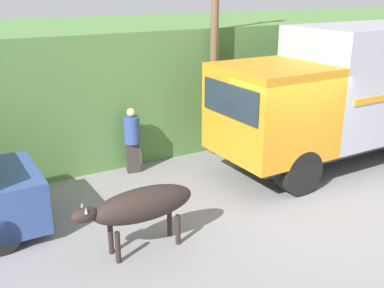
{
  "coord_description": "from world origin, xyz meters",
  "views": [
    {
      "loc": [
        -6.39,
        -6.31,
        4.27
      ],
      "look_at": [
        -2.36,
        0.53,
        1.49
      ],
      "focal_mm": 42.0,
      "sensor_mm": 36.0,
      "label": 1
    }
  ],
  "objects_px": {
    "brown_cow": "(141,205)",
    "pedestrian_on_hill": "(132,138)",
    "utility_pole": "(215,26)",
    "cargo_truck": "(357,89)"
  },
  "relations": [
    {
      "from": "cargo_truck",
      "to": "brown_cow",
      "type": "bearing_deg",
      "value": -166.69
    },
    {
      "from": "brown_cow",
      "to": "utility_pole",
      "type": "bearing_deg",
      "value": 40.48
    },
    {
      "from": "cargo_truck",
      "to": "pedestrian_on_hill",
      "type": "height_order",
      "value": "cargo_truck"
    },
    {
      "from": "cargo_truck",
      "to": "pedestrian_on_hill",
      "type": "relative_size",
      "value": 4.59
    },
    {
      "from": "brown_cow",
      "to": "pedestrian_on_hill",
      "type": "distance_m",
      "value": 3.49
    },
    {
      "from": "pedestrian_on_hill",
      "to": "utility_pole",
      "type": "xyz_separation_m",
      "value": [
        2.38,
        0.12,
        2.49
      ]
    },
    {
      "from": "pedestrian_on_hill",
      "to": "utility_pole",
      "type": "distance_m",
      "value": 3.44
    },
    {
      "from": "utility_pole",
      "to": "brown_cow",
      "type": "bearing_deg",
      "value": -136.94
    },
    {
      "from": "brown_cow",
      "to": "pedestrian_on_hill",
      "type": "bearing_deg",
      "value": 66.58
    },
    {
      "from": "cargo_truck",
      "to": "brown_cow",
      "type": "height_order",
      "value": "cargo_truck"
    }
  ]
}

